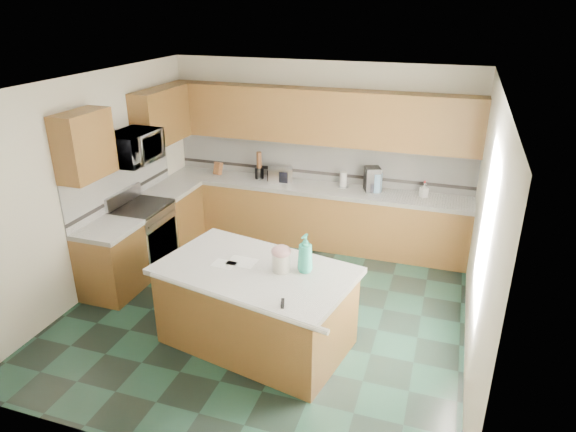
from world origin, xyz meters
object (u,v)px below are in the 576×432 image
at_px(treat_jar, 281,262).
at_px(knife_block, 218,168).
at_px(toaster_oven, 280,175).
at_px(coffee_maker, 372,179).
at_px(island_top, 255,271).
at_px(island_base, 256,309).
at_px(soap_bottle_island, 305,253).

relative_size(treat_jar, knife_block, 0.97).
height_order(toaster_oven, coffee_maker, coffee_maker).
bearing_deg(toaster_oven, island_top, -96.54).
bearing_deg(treat_jar, coffee_maker, 73.83).
xyz_separation_m(island_top, coffee_maker, (0.74, 2.71, 0.21)).
xyz_separation_m(island_top, treat_jar, (0.27, 0.04, 0.13)).
bearing_deg(coffee_maker, toaster_oven, 158.98).
bearing_deg(treat_jar, knife_block, 120.56).
relative_size(island_base, island_top, 0.95).
relative_size(island_top, soap_bottle_island, 4.89).
bearing_deg(island_base, toaster_oven, 115.29).
height_order(island_top, toaster_oven, toaster_oven).
bearing_deg(treat_jar, island_base, -177.31).
distance_m(soap_bottle_island, coffee_maker, 2.61).
xyz_separation_m(treat_jar, toaster_oven, (-0.93, 2.64, 0.01)).
distance_m(knife_block, toaster_oven, 1.04).
relative_size(island_top, coffee_maker, 5.71).
xyz_separation_m(soap_bottle_island, coffee_maker, (0.24, 2.60, -0.03)).
relative_size(soap_bottle_island, coffee_maker, 1.17).
relative_size(treat_jar, coffee_maker, 0.54).
bearing_deg(island_base, coffee_maker, 86.17).
bearing_deg(toaster_oven, knife_block, 159.67).
bearing_deg(soap_bottle_island, treat_jar, -153.22).
bearing_deg(treat_jar, island_top, -177.31).
height_order(island_base, toaster_oven, toaster_oven).
relative_size(island_base, treat_jar, 9.96).
bearing_deg(toaster_oven, treat_jar, -90.92).
xyz_separation_m(island_top, soap_bottle_island, (0.51, 0.11, 0.24)).
distance_m(island_top, knife_block, 3.18).
bearing_deg(soap_bottle_island, island_base, -157.18).
bearing_deg(island_top, knife_block, 133.81).
bearing_deg(toaster_oven, island_base, -96.54).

